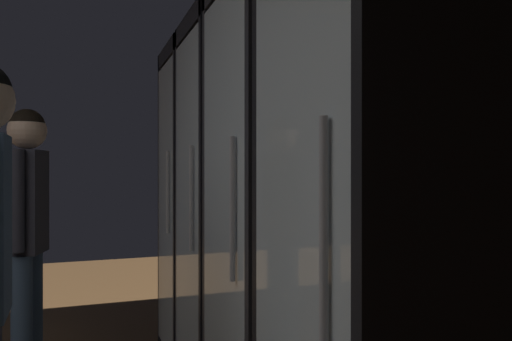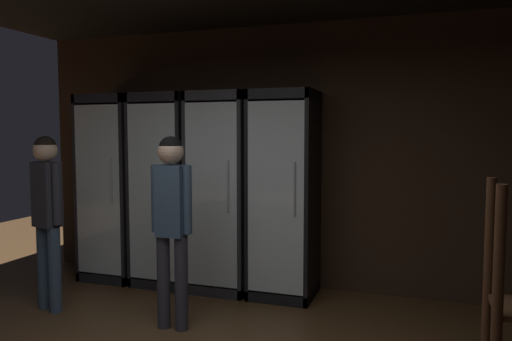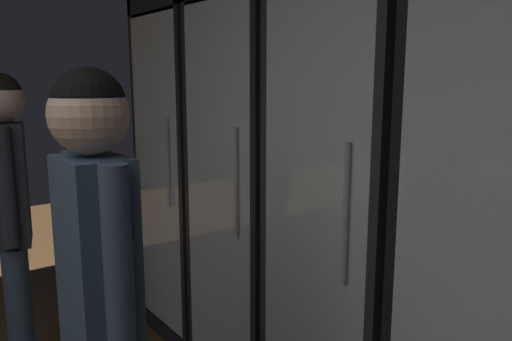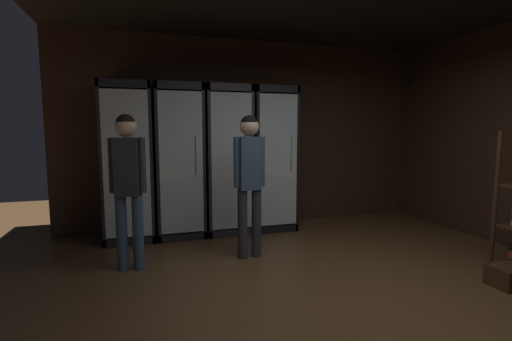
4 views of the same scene
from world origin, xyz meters
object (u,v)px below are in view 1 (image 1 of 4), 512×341
shopper_near (27,218)px  cooler_right (411,263)px  cooler_far_left (219,209)px  cooler_left (251,216)px  cooler_center (306,233)px

shopper_near → cooler_right: bearing=30.6°
cooler_far_left → shopper_near: (0.04, -1.16, -0.02)m
cooler_far_left → cooler_left: 0.67m
cooler_center → shopper_near: size_ratio=1.28×
cooler_left → cooler_center: same height
cooler_far_left → cooler_center: (1.34, 0.00, 0.00)m
cooler_left → cooler_center: size_ratio=1.00×
cooler_left → cooler_center: 0.67m
cooler_center → cooler_left: bearing=-179.8°
cooler_far_left → cooler_right: same height
cooler_far_left → cooler_center: size_ratio=1.00×
cooler_center → cooler_far_left: bearing=-180.0°
cooler_right → cooler_center: bearing=180.0°
cooler_left → cooler_right: same height
cooler_left → cooler_center: bearing=0.2°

